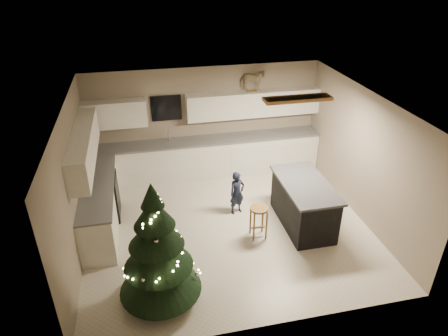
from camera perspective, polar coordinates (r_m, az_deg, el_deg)
The scene contains 8 objects.
ground_plane at distance 8.14m, azimuth 0.53°, elevation -8.29°, with size 5.50×5.50×0.00m, color beige.
room_shell at distance 7.23m, azimuth 0.77°, elevation 2.90°, with size 5.52×5.02×2.61m.
cabinetry at distance 9.01m, azimuth -7.45°, elevation 1.08°, with size 5.50×3.20×2.00m.
island at distance 8.09m, azimuth 11.29°, elevation -5.01°, with size 0.90×1.70×0.95m.
bar_stool at distance 7.62m, azimuth 4.99°, elevation -6.68°, with size 0.35×0.35×0.66m.
christmas_tree at distance 6.21m, azimuth -9.45°, elevation -12.12°, with size 1.33×1.29×2.13m.
toddler at distance 8.28m, azimuth 1.87°, elevation -3.59°, with size 0.34×0.23×0.95m, color black.
rocking_horse at distance 9.41m, azimuth 4.05°, elevation 12.39°, with size 0.65×0.46×0.52m.
Camera 1 is at (-1.47, -6.34, 4.89)m, focal length 32.00 mm.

